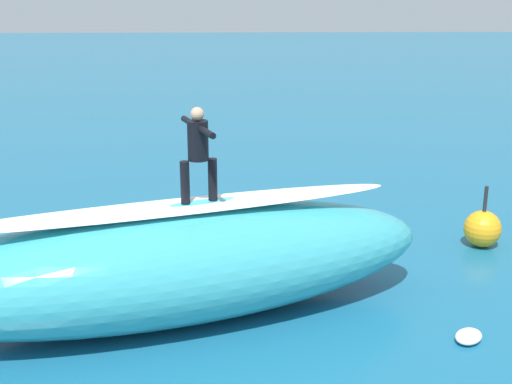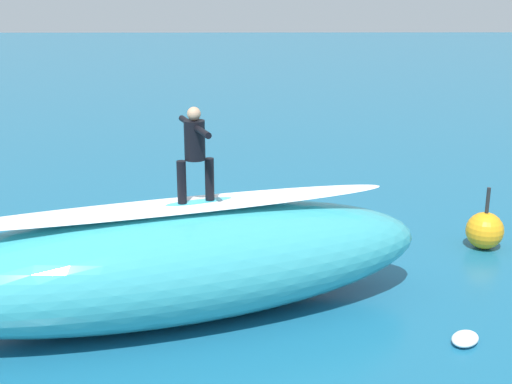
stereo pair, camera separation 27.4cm
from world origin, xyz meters
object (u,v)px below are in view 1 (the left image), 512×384
(surfer_paddling, at_px, (290,208))
(buoy_marker, at_px, (483,229))
(surfboard_paddling, at_px, (294,217))
(surfer_riding, at_px, (198,148))
(surfboard_riding, at_px, (200,204))

(surfer_paddling, relative_size, buoy_marker, 1.19)
(surfboard_paddling, xyz_separation_m, buoy_marker, (-3.63, 1.83, 0.34))
(surfboard_paddling, distance_m, surfer_paddling, 0.23)
(buoy_marker, bearing_deg, surfboard_paddling, -26.66)
(surfer_riding, bearing_deg, surfboard_riding, -20.97)
(surfer_riding, bearing_deg, buoy_marker, -174.42)
(surfboard_riding, height_order, surfboard_paddling, surfboard_riding)
(surfer_riding, relative_size, surfboard_paddling, 0.70)
(surfer_riding, bearing_deg, surfboard_paddling, -133.37)
(buoy_marker, bearing_deg, surfboard_riding, 26.55)
(surfer_riding, relative_size, buoy_marker, 1.16)
(surfer_riding, height_order, surfer_paddling, surfer_riding)
(surfboard_riding, distance_m, surfer_riding, 0.90)
(surfer_riding, distance_m, surfer_paddling, 5.63)
(surfboard_paddling, relative_size, buoy_marker, 1.65)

